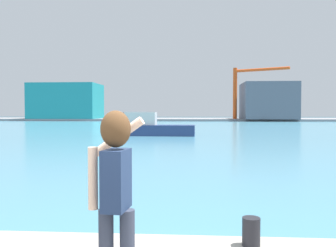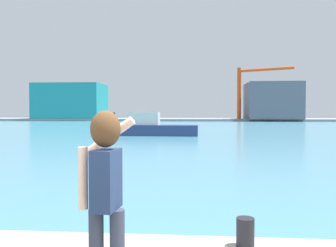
{
  "view_description": "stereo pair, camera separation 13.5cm",
  "coord_description": "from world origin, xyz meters",
  "px_view_note": "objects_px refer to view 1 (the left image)",
  "views": [
    {
      "loc": [
        0.41,
        -2.92,
        2.41
      ],
      "look_at": [
        -0.33,
        7.78,
        2.04
      ],
      "focal_mm": 38.04,
      "sensor_mm": 36.0,
      "label": 1
    },
    {
      "loc": [
        0.54,
        -2.91,
        2.41
      ],
      "look_at": [
        -0.33,
        7.78,
        2.04
      ],
      "focal_mm": 38.04,
      "sensor_mm": 36.0,
      "label": 2
    }
  ],
  "objects_px": {
    "boat_moored": "(149,127)",
    "port_crane": "(244,86)",
    "harbor_bollard": "(251,232)",
    "warehouse_right": "(268,101)",
    "warehouse_left": "(67,101)",
    "person_photographer": "(115,183)"
  },
  "relations": [
    {
      "from": "warehouse_right",
      "to": "person_photographer",
      "type": "bearing_deg",
      "value": -102.64
    },
    {
      "from": "warehouse_right",
      "to": "boat_moored",
      "type": "bearing_deg",
      "value": -112.71
    },
    {
      "from": "warehouse_left",
      "to": "boat_moored",
      "type": "bearing_deg",
      "value": -62.98
    },
    {
      "from": "person_photographer",
      "to": "port_crane",
      "type": "distance_m",
      "value": 86.33
    },
    {
      "from": "harbor_bollard",
      "to": "port_crane",
      "type": "bearing_deg",
      "value": 82.01
    },
    {
      "from": "warehouse_right",
      "to": "port_crane",
      "type": "bearing_deg",
      "value": -167.59
    },
    {
      "from": "boat_moored",
      "to": "port_crane",
      "type": "xyz_separation_m",
      "value": [
        16.77,
        53.42,
        7.88
      ]
    },
    {
      "from": "person_photographer",
      "to": "boat_moored",
      "type": "height_order",
      "value": "person_photographer"
    },
    {
      "from": "harbor_bollard",
      "to": "warehouse_right",
      "type": "xyz_separation_m",
      "value": [
        17.91,
        85.04,
        4.11
      ]
    },
    {
      "from": "warehouse_left",
      "to": "port_crane",
      "type": "distance_m",
      "value": 45.49
    },
    {
      "from": "boat_moored",
      "to": "port_crane",
      "type": "distance_m",
      "value": 56.55
    },
    {
      "from": "person_photographer",
      "to": "warehouse_right",
      "type": "relative_size",
      "value": 0.14
    },
    {
      "from": "harbor_bollard",
      "to": "boat_moored",
      "type": "xyz_separation_m",
      "value": [
        -5.02,
        30.26,
        -0.04
      ]
    },
    {
      "from": "person_photographer",
      "to": "warehouse_left",
      "type": "distance_m",
      "value": 93.25
    },
    {
      "from": "port_crane",
      "to": "harbor_bollard",
      "type": "bearing_deg",
      "value": -97.99
    },
    {
      "from": "harbor_bollard",
      "to": "port_crane",
      "type": "height_order",
      "value": "port_crane"
    },
    {
      "from": "warehouse_left",
      "to": "warehouse_right",
      "type": "xyz_separation_m",
      "value": [
        51.43,
        -1.12,
        -0.06
      ]
    },
    {
      "from": "boat_moored",
      "to": "warehouse_right",
      "type": "xyz_separation_m",
      "value": [
        22.93,
        54.78,
        4.15
      ]
    },
    {
      "from": "boat_moored",
      "to": "warehouse_left",
      "type": "bearing_deg",
      "value": 118.64
    },
    {
      "from": "boat_moored",
      "to": "port_crane",
      "type": "height_order",
      "value": "port_crane"
    },
    {
      "from": "harbor_bollard",
      "to": "boat_moored",
      "type": "relative_size",
      "value": 0.04
    },
    {
      "from": "port_crane",
      "to": "boat_moored",
      "type": "bearing_deg",
      "value": -107.43
    }
  ]
}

